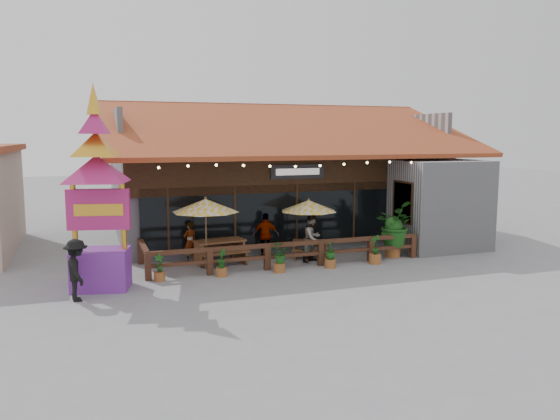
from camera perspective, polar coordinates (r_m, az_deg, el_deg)
name	(u,v)px	position (r m, az deg, el deg)	size (l,w,h in m)	color
ground	(328,261)	(20.20, 4.99, -5.36)	(100.00, 100.00, 0.00)	gray
restaurant_building	(275,186)	(26.03, -0.50, 2.52)	(15.50, 14.73, 6.09)	#A9A9AE
patio_railing	(272,251)	(19.01, -0.86, -4.26)	(10.00, 2.60, 0.92)	#4C291B
umbrella_left	(206,206)	(19.03, -7.78, 0.43)	(3.07, 3.07, 2.49)	brown
umbrella_right	(309,206)	(20.28, 3.01, 0.41)	(2.26, 2.26, 2.28)	brown
picnic_table_left	(220,248)	(19.79, -6.34, -3.93)	(2.01, 1.81, 0.86)	brown
picnic_table_right	(311,246)	(20.66, 3.21, -3.79)	(1.73, 1.63, 0.66)	brown
thai_sign_tower	(97,174)	(16.87, -18.59, 3.57)	(2.90, 2.90, 6.54)	purple
tropical_plant	(394,226)	(21.08, 11.79, -1.61)	(1.89, 1.97, 2.11)	brown
diner_a	(190,242)	(20.15, -9.38, -3.31)	(0.54, 0.36, 1.49)	#352211
diner_b	(313,238)	(19.93, 3.42, -2.95)	(0.85, 0.66, 1.75)	#352211
diner_c	(266,235)	(20.65, -1.47, -2.65)	(0.99, 0.41, 1.69)	#352211
pedestrian	(77,270)	(16.24, -20.49, -5.90)	(1.13, 0.65, 1.75)	black
planter_a	(159,270)	(17.79, -12.50, -6.11)	(0.35, 0.35, 0.87)	brown
planter_b	(221,264)	(18.02, -6.14, -5.65)	(0.37, 0.39, 0.90)	brown
planter_c	(279,256)	(18.42, -0.08, -4.87)	(0.78, 0.77, 0.97)	brown
planter_d	(330,255)	(19.15, 5.28, -4.71)	(0.50, 0.50, 0.93)	brown
planter_e	(375,252)	(19.97, 9.91, -4.30)	(0.43, 0.43, 1.05)	brown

